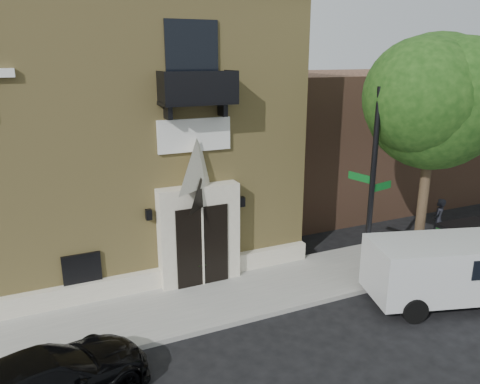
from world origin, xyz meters
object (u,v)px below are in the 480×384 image
at_px(dumpster, 466,241).
at_px(pedestrian_near, 438,221).
at_px(street_sign, 371,191).
at_px(black_sedan, 43,384).
at_px(fire_hydrant, 446,256).
at_px(cargo_van, 456,268).

xyz_separation_m(dumpster, pedestrian_near, (0.22, 1.53, 0.23)).
height_order(street_sign, pedestrian_near, street_sign).
height_order(black_sedan, pedestrian_near, pedestrian_near).
xyz_separation_m(street_sign, dumpster, (4.69, 0.21, -2.48)).
relative_size(fire_hydrant, dumpster, 0.37).
bearing_deg(dumpster, street_sign, -176.45).
relative_size(street_sign, pedestrian_near, 3.51).
bearing_deg(cargo_van, street_sign, 155.46).
height_order(cargo_van, pedestrian_near, cargo_van).
bearing_deg(cargo_van, fire_hydrant, 64.62).
xyz_separation_m(cargo_van, street_sign, (-1.97, 1.72, 2.17)).
xyz_separation_m(street_sign, pedestrian_near, (4.91, 1.73, -2.25)).
relative_size(cargo_van, dumpster, 2.62).
distance_m(fire_hydrant, pedestrian_near, 2.29).
xyz_separation_m(black_sedan, street_sign, (9.53, 1.46, 2.62)).
height_order(dumpster, pedestrian_near, pedestrian_near).
bearing_deg(fire_hydrant, street_sign, 179.86).
bearing_deg(black_sedan, fire_hydrant, -102.43).
bearing_deg(street_sign, cargo_van, -53.45).
xyz_separation_m(cargo_van, pedestrian_near, (2.94, 3.46, -0.08)).
distance_m(black_sedan, cargo_van, 11.52).
bearing_deg(pedestrian_near, fire_hydrant, 24.61).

